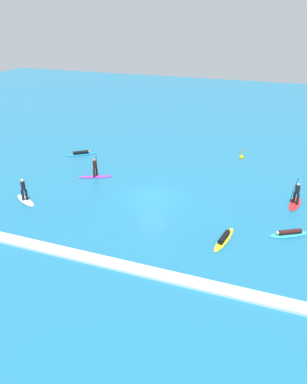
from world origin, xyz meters
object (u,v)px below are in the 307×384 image
surfer_on_blue_board (81,153)px  marker_buoy (242,157)px  surfer_on_purple_board (95,172)px  surfer_on_white_board (24,195)px  surfer_on_teal_board (289,233)px  surfer_on_red_board (296,198)px  surfer_on_yellow_board (224,238)px

surfer_on_blue_board → marker_buoy: bearing=-22.1°
surfer_on_purple_board → marker_buoy: size_ratio=2.98×
surfer_on_white_board → marker_buoy: 21.39m
surfer_on_purple_board → surfer_on_teal_board: size_ratio=1.13×
surfer_on_red_board → surfer_on_white_board: (-20.07, -6.82, 0.05)m
surfer_on_teal_board → surfer_on_purple_board: bearing=-44.4°
surfer_on_blue_board → surfer_on_yellow_board: bearing=-71.1°
marker_buoy → surfer_on_white_board: bearing=-133.3°
surfer_on_yellow_board → surfer_on_white_board: (-15.84, 0.12, 0.39)m
surfer_on_teal_board → surfer_on_red_board: surfer_on_red_board is taller
surfer_on_blue_board → surfer_on_white_board: surfer_on_white_board is taller
surfer_on_red_board → marker_buoy: (-5.39, 8.73, -0.37)m
surfer_on_yellow_board → surfer_on_purple_board: bearing=73.6°
surfer_on_blue_board → marker_buoy: marker_buoy is taller
surfer_on_blue_board → surfer_on_purple_board: bearing=-86.5°
surfer_on_yellow_board → marker_buoy: size_ratio=3.27×
surfer_on_white_board → marker_buoy: size_ratio=2.63×
surfer_on_yellow_board → surfer_on_blue_board: surfer_on_yellow_board is taller
surfer_on_purple_board → surfer_on_white_board: surfer_on_purple_board is taller
surfer_on_red_board → surfer_on_blue_board: bearing=88.8°
surfer_on_teal_board → surfer_on_blue_board: (-21.10, 8.83, -0.00)m
surfer_on_red_board → marker_buoy: size_ratio=2.70×
surfer_on_yellow_board → surfer_on_teal_board: bearing=-52.1°
surfer_on_red_board → surfer_on_white_board: surfer_on_red_board is taller
surfer_on_yellow_board → surfer_on_blue_board: 20.34m
surfer_on_purple_board → surfer_on_white_board: bearing=-141.2°
surfer_on_yellow_board → marker_buoy: marker_buoy is taller
surfer_on_teal_board → marker_buoy: (-5.14, 13.53, -0.00)m
surfer_on_yellow_board → marker_buoy: 15.72m
surfer_on_purple_board → surfer_on_blue_board: bearing=106.5°
surfer_on_red_board → surfer_on_white_board: 21.20m
surfer_on_teal_board → surfer_on_red_board: (0.25, 4.80, 0.36)m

